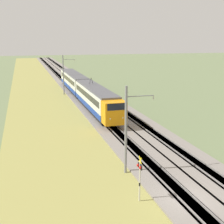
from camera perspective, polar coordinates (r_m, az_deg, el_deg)
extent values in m
plane|color=#6B7A51|center=(23.72, 13.48, -15.88)|extent=(400.00, 400.00, 0.00)
cube|color=gray|center=(69.58, -7.06, 3.94)|extent=(240.00, 4.40, 0.30)
cube|color=gray|center=(70.34, -3.69, 4.12)|extent=(240.00, 4.40, 0.30)
cube|color=#4C4238|center=(69.58, -7.06, 3.94)|extent=(240.00, 1.57, 0.30)
cube|color=gray|center=(69.46, -7.50, 4.10)|extent=(240.00, 0.07, 0.15)
cube|color=gray|center=(69.63, -6.63, 4.15)|extent=(240.00, 0.07, 0.15)
cube|color=#4C4238|center=(70.34, -3.69, 4.12)|extent=(240.00, 1.57, 0.30)
cube|color=gray|center=(70.19, -4.12, 4.28)|extent=(240.00, 0.07, 0.15)
cube|color=gray|center=(70.42, -3.27, 4.32)|extent=(240.00, 0.07, 0.15)
cube|color=#99934C|center=(68.89, -12.49, 3.56)|extent=(240.00, 13.55, 0.12)
cube|color=orange|center=(38.68, 0.39, -0.11)|extent=(2.10, 2.81, 2.84)
cube|color=black|center=(38.18, 0.53, 1.17)|extent=(1.51, 2.34, 0.85)
sphere|color=#F2EAC6|center=(37.65, -0.35, -1.23)|extent=(0.20, 0.20, 0.20)
sphere|color=#F2EAC6|center=(38.10, 1.97, -1.06)|extent=(0.20, 0.20, 0.20)
cube|color=navy|center=(48.69, -3.07, 1.46)|extent=(18.62, 2.92, 0.80)
cube|color=silver|center=(48.41, -3.09, 3.10)|extent=(18.62, 2.92, 2.05)
cube|color=black|center=(48.38, -3.09, 3.29)|extent=(17.13, 2.94, 0.86)
cube|color=#515156|center=(48.22, -3.11, 4.44)|extent=(18.62, 2.69, 0.25)
cube|color=black|center=(48.83, -3.06, 0.68)|extent=(17.69, 2.48, 0.55)
cylinder|color=black|center=(41.58, -1.43, -1.34)|extent=(0.86, 0.12, 0.86)
cylinder|color=black|center=(41.85, -0.02, -1.24)|extent=(0.86, 0.12, 0.86)
cube|color=navy|center=(68.29, -6.94, 4.83)|extent=(20.72, 2.92, 0.80)
cube|color=silver|center=(68.10, -6.97, 6.01)|extent=(20.72, 2.92, 2.05)
cube|color=black|center=(68.08, -6.98, 6.15)|extent=(19.06, 2.94, 0.86)
cube|color=#515156|center=(67.96, -7.00, 6.97)|extent=(20.72, 2.69, 0.25)
cube|color=black|center=(68.39, -6.93, 4.27)|extent=(19.68, 2.48, 0.55)
cylinder|color=black|center=(50.79, -4.03, 5.65)|extent=(0.06, 0.33, 1.08)
cylinder|color=black|center=(50.86, -3.64, 5.67)|extent=(0.06, 0.33, 1.08)
cube|color=black|center=(41.95, -0.72, -2.45)|extent=(0.10, 0.10, 0.00)
cylinder|color=beige|center=(22.56, 5.08, -12.68)|extent=(0.11, 0.11, 3.12)
cylinder|color=black|center=(22.63, 5.07, -13.03)|extent=(0.12, 0.12, 0.25)
cube|color=black|center=(22.05, 5.15, -9.86)|extent=(0.70, 0.06, 0.36)
sphere|color=red|center=(21.84, 5.19, -10.10)|extent=(0.20, 0.20, 0.20)
sphere|color=red|center=(22.22, 4.77, -9.66)|extent=(0.20, 0.20, 0.20)
cube|color=yellow|center=(21.87, 5.17, -8.73)|extent=(0.49, 0.03, 0.49)
cube|color=yellow|center=(21.87, 5.17, -8.73)|extent=(0.49, 0.03, 0.49)
cylinder|color=slate|center=(26.16, 2.55, -3.54)|extent=(0.22, 0.22, 7.68)
cylinder|color=slate|center=(25.86, 5.14, 2.93)|extent=(0.08, 2.40, 0.08)
cylinder|color=#B2ADA8|center=(26.35, 7.57, 2.62)|extent=(0.10, 0.10, 0.30)
cylinder|color=slate|center=(64.54, -8.88, 6.66)|extent=(0.22, 0.22, 8.12)
cylinder|color=slate|center=(64.41, -7.91, 9.50)|extent=(0.08, 2.40, 0.08)
cylinder|color=#B2ADA8|center=(64.61, -6.84, 9.37)|extent=(0.10, 0.10, 0.30)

